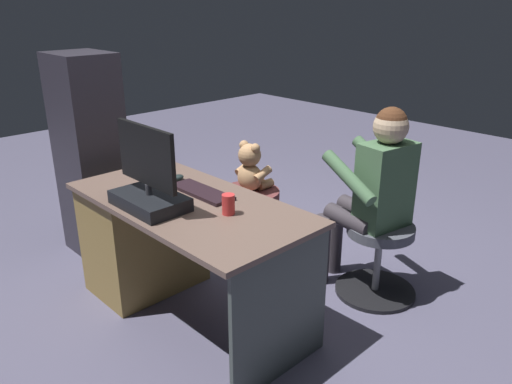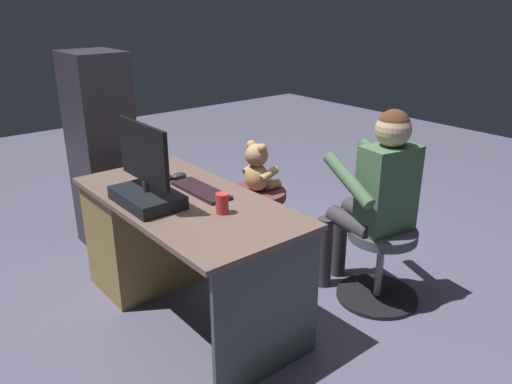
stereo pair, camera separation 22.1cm
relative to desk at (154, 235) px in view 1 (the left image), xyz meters
The scene contains 12 objects.
ground_plane 0.70m from the desk, 130.49° to the right, with size 10.00×10.00×0.00m, color #55526A.
desk is the anchor object (origin of this frame).
monitor 0.58m from the desk, 147.76° to the left, with size 0.47×0.26×0.43m.
keyboard 0.50m from the desk, 160.37° to the right, with size 0.42×0.14×0.02m, color black.
computer_mouse 0.39m from the desk, 115.45° to the right, with size 0.06×0.10×0.04m, color #1E2A2A.
cup 0.76m from the desk, behind, with size 0.07×0.07×0.11m, color red.
tv_remote 0.35m from the desk, 142.97° to the right, with size 0.04×0.15×0.02m, color black.
office_chair_teddy 0.81m from the desk, 90.45° to the right, with size 0.57×0.57×0.47m.
teddy_bear 0.85m from the desk, 90.44° to the right, with size 0.24×0.25×0.36m.
visitor_chair 1.39m from the desk, 135.19° to the right, with size 0.50×0.50×0.47m.
person 1.36m from the desk, 133.30° to the right, with size 0.53×0.53×1.18m.
equipment_rack 0.85m from the desk, ahead, with size 0.44×0.36×1.42m, color #2C2932.
Camera 1 is at (-2.06, 1.92, 1.75)m, focal length 35.33 mm.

